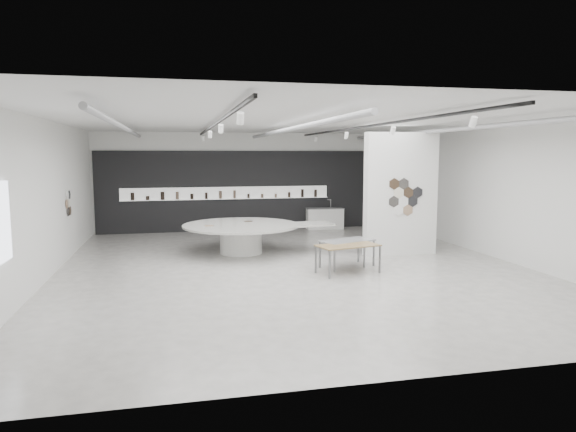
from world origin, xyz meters
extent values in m
cube|color=#B9B5AE|center=(0.00, 0.00, -0.01)|extent=(12.00, 14.00, 0.01)
cube|color=silver|center=(0.00, 0.00, 3.80)|extent=(12.00, 14.00, 0.01)
cube|color=white|center=(0.00, 7.00, 1.90)|extent=(12.00, 0.01, 3.80)
cube|color=white|center=(0.00, -7.00, 1.90)|extent=(12.00, 0.01, 3.80)
cube|color=white|center=(6.00, 0.00, 1.90)|extent=(0.01, 14.00, 3.80)
cube|color=white|center=(-6.00, 0.00, 1.90)|extent=(0.01, 14.00, 3.80)
cylinder|color=#939396|center=(-4.20, 0.50, 3.62)|extent=(0.12, 12.00, 0.12)
cylinder|color=#939396|center=(0.00, 0.50, 3.62)|extent=(0.12, 12.00, 0.12)
cylinder|color=#939396|center=(4.20, 0.50, 3.62)|extent=(0.12, 12.00, 0.12)
cube|color=black|center=(-2.00, 0.00, 3.70)|extent=(0.05, 13.00, 0.06)
cylinder|color=white|center=(-2.00, -5.00, 3.52)|extent=(0.11, 0.18, 0.21)
cylinder|color=white|center=(-2.00, -1.70, 3.52)|extent=(0.11, 0.18, 0.21)
cylinder|color=white|center=(-2.00, 1.60, 3.52)|extent=(0.11, 0.18, 0.21)
cylinder|color=white|center=(-2.00, 4.90, 3.52)|extent=(0.11, 0.18, 0.21)
cube|color=black|center=(2.00, 0.00, 3.70)|extent=(0.05, 13.00, 0.06)
cylinder|color=white|center=(2.00, -5.00, 3.52)|extent=(0.11, 0.18, 0.21)
cylinder|color=white|center=(2.00, -1.70, 3.52)|extent=(0.11, 0.18, 0.21)
cylinder|color=white|center=(2.00, 1.60, 3.52)|extent=(0.11, 0.18, 0.21)
cylinder|color=white|center=(2.00, 4.90, 3.52)|extent=(0.11, 0.18, 0.21)
cylinder|color=black|center=(-5.97, 2.50, 1.35)|extent=(0.03, 0.28, 0.28)
cylinder|color=#3D2D1E|center=(-5.97, 2.76, 1.35)|extent=(0.03, 0.28, 0.28)
cylinder|color=beige|center=(-5.97, 2.63, 1.58)|extent=(0.03, 0.28, 0.28)
cylinder|color=#997A5E|center=(-5.97, 2.37, 1.58)|extent=(0.03, 0.28, 0.28)
cylinder|color=white|center=(-5.97, 2.50, 1.81)|extent=(0.03, 0.28, 0.28)
cylinder|color=black|center=(-5.97, 2.76, 1.81)|extent=(0.03, 0.28, 0.28)
cube|color=black|center=(0.00, 6.94, 1.55)|extent=(11.80, 0.10, 3.10)
cube|color=white|center=(-1.00, 6.87, 1.48)|extent=(8.00, 0.06, 0.46)
cube|color=white|center=(-1.00, 6.81, 1.25)|extent=(8.00, 0.18, 0.02)
cylinder|color=black|center=(-4.53, 6.81, 1.41)|extent=(0.13, 0.13, 0.29)
cylinder|color=black|center=(-3.99, 6.81, 1.34)|extent=(0.13, 0.13, 0.15)
cylinder|color=black|center=(-3.44, 6.81, 1.42)|extent=(0.14, 0.14, 0.30)
cylinder|color=brown|center=(-2.90, 6.81, 1.41)|extent=(0.12, 0.12, 0.29)
cylinder|color=black|center=(-2.36, 6.81, 1.37)|extent=(0.12, 0.12, 0.21)
cylinder|color=black|center=(-1.81, 6.81, 1.39)|extent=(0.10, 0.10, 0.25)
cylinder|color=brown|center=(-1.27, 6.81, 1.42)|extent=(0.12, 0.12, 0.30)
cylinder|color=brown|center=(-0.73, 6.81, 1.42)|extent=(0.10, 0.10, 0.31)
cylinder|color=black|center=(-0.19, 6.81, 1.35)|extent=(0.09, 0.09, 0.17)
cylinder|color=brown|center=(0.36, 6.81, 1.35)|extent=(0.10, 0.10, 0.16)
cylinder|color=brown|center=(0.90, 6.81, 1.34)|extent=(0.09, 0.09, 0.15)
cylinder|color=black|center=(1.44, 6.81, 1.37)|extent=(0.09, 0.09, 0.21)
cylinder|color=black|center=(1.99, 6.81, 1.42)|extent=(0.11, 0.11, 0.31)
cylinder|color=black|center=(2.53, 6.81, 1.41)|extent=(0.11, 0.11, 0.29)
cube|color=white|center=(3.50, 1.00, 1.80)|extent=(2.20, 0.35, 3.60)
cylinder|color=white|center=(3.50, 0.81, 1.60)|extent=(0.34, 0.03, 0.34)
cylinder|color=black|center=(3.80, 0.81, 1.60)|extent=(0.34, 0.03, 0.34)
cylinder|color=black|center=(3.20, 0.81, 1.60)|extent=(0.34, 0.03, 0.34)
cylinder|color=#3D2D1E|center=(3.65, 0.81, 1.86)|extent=(0.34, 0.03, 0.34)
cylinder|color=beige|center=(3.35, 0.81, 1.86)|extent=(0.34, 0.03, 0.34)
cylinder|color=#997A5E|center=(3.65, 0.81, 1.34)|extent=(0.34, 0.03, 0.34)
cylinder|color=white|center=(3.35, 0.81, 1.34)|extent=(0.34, 0.03, 0.34)
cylinder|color=black|center=(3.95, 0.81, 1.86)|extent=(0.34, 0.03, 0.34)
cylinder|color=black|center=(3.50, 0.81, 2.12)|extent=(0.34, 0.03, 0.34)
cylinder|color=#3D2D1E|center=(3.20, 0.81, 2.12)|extent=(0.34, 0.03, 0.34)
cylinder|color=white|center=(-1.09, 2.19, 0.41)|extent=(1.41, 1.41, 0.82)
cylinder|color=#AFAEA6|center=(-1.09, 2.19, 0.85)|extent=(3.90, 3.90, 0.06)
cube|color=#AFAEA6|center=(0.89, 1.96, 0.85)|extent=(1.66, 1.16, 0.05)
cube|color=#997A5E|center=(-2.05, 2.06, 0.89)|extent=(0.26, 0.20, 0.01)
cube|color=#3D2D1E|center=(-0.78, 2.81, 0.89)|extent=(0.26, 0.20, 0.01)
cube|color=olive|center=(1.19, -0.98, 0.70)|extent=(1.66, 1.09, 0.03)
cube|color=slate|center=(0.56, -1.48, 0.34)|extent=(0.05, 0.05, 0.69)
cube|color=slate|center=(0.40, -0.81, 0.34)|extent=(0.05, 0.05, 0.69)
cube|color=slate|center=(1.98, -1.16, 0.34)|extent=(0.05, 0.05, 0.69)
cube|color=slate|center=(1.82, -0.48, 0.34)|extent=(0.05, 0.05, 0.69)
cube|color=gray|center=(1.40, -0.32, 0.71)|extent=(1.56, 1.14, 0.03)
cube|color=slate|center=(0.89, -0.84, 0.35)|extent=(0.05, 0.05, 0.69)
cube|color=slate|center=(0.67, -0.26, 0.35)|extent=(0.05, 0.05, 0.69)
cube|color=slate|center=(2.13, -0.38, 0.35)|extent=(0.05, 0.05, 0.69)
cube|color=slate|center=(1.91, 0.20, 0.35)|extent=(0.05, 0.05, 0.69)
cube|color=white|center=(2.85, 6.55, 0.41)|extent=(1.48, 0.64, 0.81)
cube|color=gray|center=(2.85, 6.55, 0.82)|extent=(1.51, 0.68, 0.03)
cylinder|color=silver|center=(3.12, 6.66, 1.00)|extent=(0.02, 0.02, 0.32)
cylinder|color=silver|center=(3.05, 6.67, 1.15)|extent=(0.15, 0.03, 0.02)
camera|label=1|loc=(-3.03, -12.98, 2.97)|focal=32.00mm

